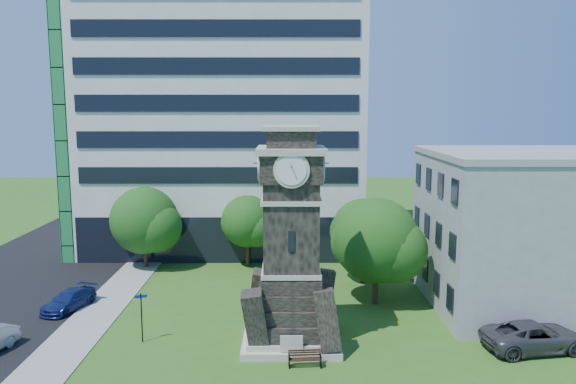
{
  "coord_description": "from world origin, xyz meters",
  "views": [
    {
      "loc": [
        2.74,
        -28.43,
        13.11
      ],
      "look_at": [
        2.84,
        7.07,
        7.86
      ],
      "focal_mm": 35.0,
      "sensor_mm": 36.0,
      "label": 1
    }
  ],
  "objects_px": {
    "clock_tower": "(291,251)",
    "car_street_north": "(69,300)",
    "car_east_lot": "(535,336)",
    "park_bench": "(305,358)",
    "street_sign": "(141,312)"
  },
  "relations": [
    {
      "from": "park_bench",
      "to": "street_sign",
      "type": "relative_size",
      "value": 0.6
    },
    {
      "from": "car_street_north",
      "to": "car_east_lot",
      "type": "bearing_deg",
      "value": 5.3
    },
    {
      "from": "clock_tower",
      "to": "street_sign",
      "type": "bearing_deg",
      "value": -179.25
    },
    {
      "from": "car_east_lot",
      "to": "park_bench",
      "type": "relative_size",
      "value": 3.34
    },
    {
      "from": "car_street_north",
      "to": "street_sign",
      "type": "xyz_separation_m",
      "value": [
        6.2,
        -5.27,
        1.17
      ]
    },
    {
      "from": "car_east_lot",
      "to": "park_bench",
      "type": "distance_m",
      "value": 12.82
    },
    {
      "from": "car_east_lot",
      "to": "clock_tower",
      "type": "bearing_deg",
      "value": 75.46
    },
    {
      "from": "street_sign",
      "to": "park_bench",
      "type": "bearing_deg",
      "value": -35.08
    },
    {
      "from": "clock_tower",
      "to": "park_bench",
      "type": "distance_m",
      "value": 5.83
    },
    {
      "from": "street_sign",
      "to": "clock_tower",
      "type": "bearing_deg",
      "value": -15.52
    },
    {
      "from": "car_east_lot",
      "to": "street_sign",
      "type": "bearing_deg",
      "value": 77.84
    },
    {
      "from": "clock_tower",
      "to": "car_east_lot",
      "type": "xyz_separation_m",
      "value": [
        13.34,
        -1.26,
        -4.49
      ]
    },
    {
      "from": "clock_tower",
      "to": "car_street_north",
      "type": "relative_size",
      "value": 2.85
    },
    {
      "from": "car_east_lot",
      "to": "street_sign",
      "type": "distance_m",
      "value": 21.85
    },
    {
      "from": "clock_tower",
      "to": "car_street_north",
      "type": "xyz_separation_m",
      "value": [
        -14.65,
        5.16,
        -4.66
      ]
    }
  ]
}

